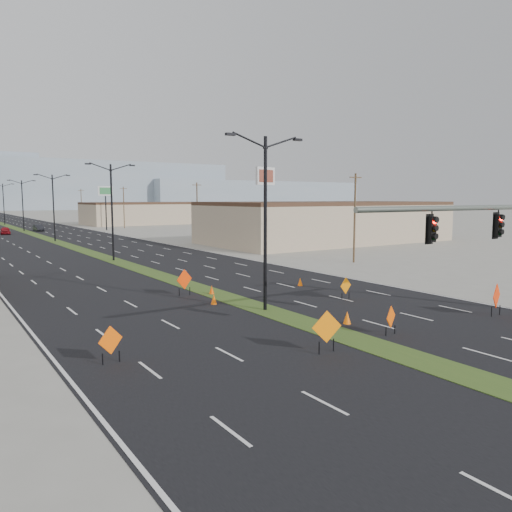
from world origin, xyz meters
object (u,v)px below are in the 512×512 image
streetlight_1 (112,209)px  construction_sign_5 (496,297)px  construction_sign_2 (184,280)px  construction_sign_0 (111,342)px  car_left (5,231)px  pole_sign_east_far (105,194)px  cone_1 (212,290)px  cone_3 (214,299)px  streetlight_2 (53,206)px  streetlight_3 (23,204)px  construction_sign_3 (391,318)px  streetlight_0 (265,218)px  construction_sign_1 (327,328)px  car_mid (38,228)px  cone_2 (300,282)px  construction_sign_4 (346,286)px  pole_sign_east_near (265,182)px  cone_0 (347,318)px  streetlight_4 (4,203)px

streetlight_1 → construction_sign_5: streetlight_1 is taller
construction_sign_2 → construction_sign_0: bearing=-145.9°
car_left → pole_sign_east_far: pole_sign_east_far is taller
cone_1 → cone_3: size_ratio=1.00×
streetlight_2 → cone_3: (-1.71, -52.90, -5.10)m
streetlight_3 → construction_sign_3: size_ratio=7.03×
streetlight_0 → construction_sign_0: streetlight_0 is taller
streetlight_1 → pole_sign_east_far: streetlight_1 is taller
construction_sign_1 → construction_sign_3: bearing=19.0°
streetlight_1 → construction_sign_2: streetlight_1 is taller
car_mid → construction_sign_1: construction_sign_1 is taller
car_left → pole_sign_east_far: (18.92, 1.79, 6.59)m
construction_sign_2 → pole_sign_east_far: 73.89m
streetlight_3 → construction_sign_3: 91.83m
cone_2 → cone_3: size_ratio=0.99×
construction_sign_4 → pole_sign_east_near: bearing=54.0°
cone_2 → car_left: bearing=98.8°
streetlight_1 → construction_sign_5: (9.89, -36.29, -4.33)m
construction_sign_1 → construction_sign_3: size_ratio=1.29×
cone_1 → pole_sign_east_near: pole_sign_east_near is taller
construction_sign_2 → cone_0: construction_sign_2 is taller
cone_0 → construction_sign_1: bearing=-143.4°
streetlight_0 → streetlight_1: 28.00m
construction_sign_3 → pole_sign_east_far: pole_sign_east_far is taller
streetlight_2 → cone_0: (1.75, -61.00, -5.08)m
streetlight_1 → construction_sign_3: size_ratio=7.03×
car_mid → construction_sign_4: 83.16m
car_left → cone_0: size_ratio=5.80×
construction_sign_2 → cone_3: (0.29, -3.55, -0.74)m
car_left → car_mid: (6.70, 6.28, -0.03)m
construction_sign_2 → construction_sign_4: size_ratio=1.25×
construction_sign_2 → streetlight_0: bearing=-91.7°
car_mid → construction_sign_5: (7.43, -91.14, 0.44)m
cone_1 → pole_sign_east_near: 33.39m
streetlight_2 → cone_1: streetlight_2 is taller
streetlight_0 → pole_sign_east_far: 79.75m
car_left → construction_sign_5: size_ratio=2.17×
car_mid → construction_sign_5: 91.44m
streetlight_4 → construction_sign_2: 105.46m
streetlight_0 → construction_sign_0: bearing=-157.3°
streetlight_1 → construction_sign_5: bearing=-74.8°
pole_sign_east_far → streetlight_4: bearing=122.7°
streetlight_0 → construction_sign_2: (-2.00, 6.65, -4.36)m
streetlight_0 → streetlight_3: same height
streetlight_2 → car_mid: bearing=84.8°
streetlight_4 → cone_2: 107.06m
construction_sign_1 → pole_sign_east_near: (23.43, 38.44, 7.58)m
car_mid → cone_3: 79.87m
streetlight_0 → construction_sign_4: size_ratio=6.98×
construction_sign_1 → streetlight_2: bearing=101.5°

